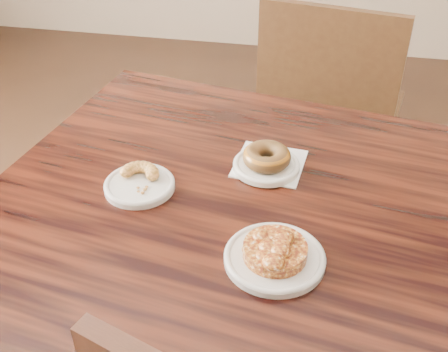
% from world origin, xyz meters
% --- Properties ---
extents(cafe_table, '(1.13, 1.13, 0.75)m').
position_xyz_m(cafe_table, '(-0.24, -0.08, 0.38)').
color(cafe_table, black).
rests_on(cafe_table, floor).
extents(chair_far, '(0.57, 0.57, 0.90)m').
position_xyz_m(chair_far, '(-0.03, 0.90, 0.45)').
color(chair_far, black).
rests_on(chair_far, floor).
extents(napkin, '(0.16, 0.16, 0.00)m').
position_xyz_m(napkin, '(-0.17, 0.09, 0.75)').
color(napkin, white).
rests_on(napkin, cafe_table).
extents(plate_donut, '(0.14, 0.14, 0.01)m').
position_xyz_m(plate_donut, '(-0.18, 0.07, 0.76)').
color(plate_donut, white).
rests_on(plate_donut, napkin).
extents(plate_cruller, '(0.15, 0.15, 0.01)m').
position_xyz_m(plate_cruller, '(-0.42, -0.04, 0.76)').
color(plate_cruller, silver).
rests_on(plate_cruller, cafe_table).
extents(plate_fritter, '(0.18, 0.18, 0.01)m').
position_xyz_m(plate_fritter, '(-0.13, -0.20, 0.76)').
color(plate_fritter, silver).
rests_on(plate_fritter, cafe_table).
extents(glazed_donut, '(0.10, 0.10, 0.04)m').
position_xyz_m(glazed_donut, '(-0.18, 0.07, 0.78)').
color(glazed_donut, '#905715').
rests_on(glazed_donut, plate_donut).
extents(apple_fritter, '(0.15, 0.15, 0.04)m').
position_xyz_m(apple_fritter, '(-0.13, -0.20, 0.78)').
color(apple_fritter, '#4A1407').
rests_on(apple_fritter, plate_fritter).
extents(cruller_fragment, '(0.10, 0.10, 0.03)m').
position_xyz_m(cruller_fragment, '(-0.42, -0.04, 0.77)').
color(cruller_fragment, brown).
rests_on(cruller_fragment, plate_cruller).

